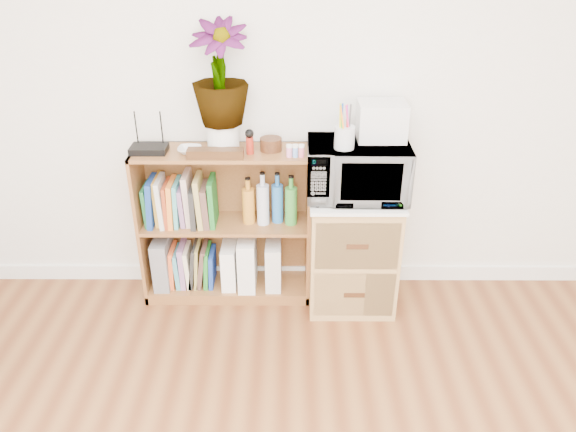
{
  "coord_description": "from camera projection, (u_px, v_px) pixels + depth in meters",
  "views": [
    {
      "loc": [
        0.03,
        -0.82,
        2.08
      ],
      "look_at": [
        0.02,
        1.95,
        0.62
      ],
      "focal_mm": 35.0,
      "sensor_mm": 36.0,
      "label": 1
    }
  ],
  "objects": [
    {
      "name": "wooden_bowl",
      "position": [
        271.0,
        144.0,
        3.11
      ],
      "size": [
        0.12,
        0.12,
        0.07
      ],
      "primitive_type": "cylinder",
      "color": "#34180E",
      "rests_on": "bookshelf"
    },
    {
      "name": "pen_cup",
      "position": [
        344.0,
        137.0,
        2.91
      ],
      "size": [
        0.11,
        0.11,
        0.12
      ],
      "primitive_type": "cylinder",
      "color": "silver",
      "rests_on": "microwave"
    },
    {
      "name": "kokeshi_doll",
      "position": [
        250.0,
        145.0,
        3.06
      ],
      "size": [
        0.04,
        0.04,
        0.09
      ],
      "primitive_type": "cylinder",
      "color": "maroon",
      "rests_on": "bookshelf"
    },
    {
      "name": "trinket_box",
      "position": [
        215.0,
        153.0,
        3.01
      ],
      "size": [
        0.3,
        0.08,
        0.05
      ],
      "primitive_type": "cube",
      "color": "#341E0E",
      "rests_on": "bookshelf"
    },
    {
      "name": "small_appliance",
      "position": [
        381.0,
        121.0,
        3.02
      ],
      "size": [
        0.26,
        0.21,
        0.2
      ],
      "primitive_type": "cube",
      "color": "silver",
      "rests_on": "microwave"
    },
    {
      "name": "lower_books",
      "position": [
        193.0,
        265.0,
        3.47
      ],
      "size": [
        0.27,
        0.19,
        0.27
      ],
      "color": "orange",
      "rests_on": "bookshelf"
    },
    {
      "name": "white_bowl",
      "position": [
        190.0,
        150.0,
        3.08
      ],
      "size": [
        0.13,
        0.13,
        0.03
      ],
      "primitive_type": "imported",
      "color": "silver",
      "rests_on": "bookshelf"
    },
    {
      "name": "magazine_holder_left",
      "position": [
        230.0,
        265.0,
        3.45
      ],
      "size": [
        0.09,
        0.22,
        0.27
      ],
      "primitive_type": "cube",
      "color": "white",
      "rests_on": "bookshelf"
    },
    {
      "name": "magazine_holder_mid",
      "position": [
        247.0,
        261.0,
        3.44
      ],
      "size": [
        0.1,
        0.26,
        0.33
      ],
      "primitive_type": "cube",
      "color": "white",
      "rests_on": "bookshelf"
    },
    {
      "name": "magazine_holder_right",
      "position": [
        274.0,
        263.0,
        3.45
      ],
      "size": [
        0.09,
        0.24,
        0.3
      ],
      "primitive_type": "cube",
      "color": "silver",
      "rests_on": "bookshelf"
    },
    {
      "name": "cookbooks",
      "position": [
        181.0,
        201.0,
        3.26
      ],
      "size": [
        0.41,
        0.2,
        0.31
      ],
      "color": "#1B6632",
      "rests_on": "bookshelf"
    },
    {
      "name": "liquor_bottles",
      "position": [
        282.0,
        200.0,
        3.26
      ],
      "size": [
        0.48,
        0.07,
        0.32
      ],
      "color": "#C47C24",
      "rests_on": "bookshelf"
    },
    {
      "name": "plant_pot",
      "position": [
        223.0,
        137.0,
        3.1
      ],
      "size": [
        0.18,
        0.18,
        0.15
      ],
      "primitive_type": "cylinder",
      "color": "silver",
      "rests_on": "bookshelf"
    },
    {
      "name": "router",
      "position": [
        149.0,
        149.0,
        3.09
      ],
      "size": [
        0.2,
        0.14,
        0.04
      ],
      "primitive_type": "cube",
      "color": "black",
      "rests_on": "bookshelf"
    },
    {
      "name": "microwave",
      "position": [
        357.0,
        170.0,
        3.07
      ],
      "size": [
        0.56,
        0.38,
        0.31
      ],
      "primitive_type": "imported",
      "rotation": [
        0.0,
        0.0,
        -0.01
      ],
      "color": "white",
      "rests_on": "wicker_unit"
    },
    {
      "name": "potted_plant",
      "position": [
        220.0,
        73.0,
        2.93
      ],
      "size": [
        0.31,
        0.31,
        0.55
      ],
      "primitive_type": "imported",
      "color": "#317B33",
      "rests_on": "plant_pot"
    },
    {
      "name": "file_box",
      "position": [
        163.0,
        261.0,
        3.45
      ],
      "size": [
        0.1,
        0.25,
        0.32
      ],
      "primitive_type": "cube",
      "color": "slate",
      "rests_on": "bookshelf"
    },
    {
      "name": "wicker_unit",
      "position": [
        352.0,
        250.0,
        3.33
      ],
      "size": [
        0.5,
        0.45,
        0.7
      ],
      "primitive_type": "cube",
      "color": "#9E7542",
      "rests_on": "ground"
    },
    {
      "name": "paint_jars",
      "position": [
        295.0,
        152.0,
        3.02
      ],
      "size": [
        0.11,
        0.04,
        0.06
      ],
      "primitive_type": "cube",
      "color": "pink",
      "rests_on": "bookshelf"
    },
    {
      "name": "skirting_board",
      "position": [
        285.0,
        272.0,
        3.66
      ],
      "size": [
        4.0,
        0.02,
        0.1
      ],
      "primitive_type": "cube",
      "color": "white",
      "rests_on": "ground"
    },
    {
      "name": "bookshelf",
      "position": [
        226.0,
        226.0,
        3.34
      ],
      "size": [
        1.0,
        0.3,
        0.95
      ],
      "primitive_type": "cube",
      "color": "brown",
      "rests_on": "ground"
    }
  ]
}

